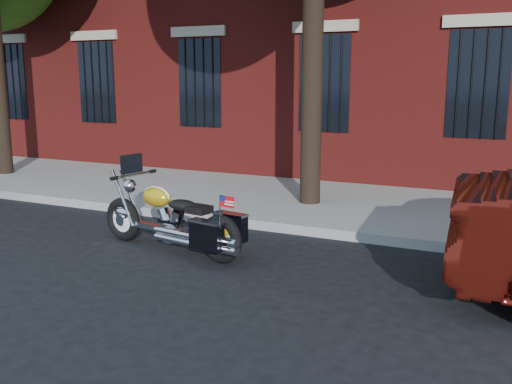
% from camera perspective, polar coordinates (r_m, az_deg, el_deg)
% --- Properties ---
extents(ground, '(120.00, 120.00, 0.00)m').
position_cam_1_polar(ground, '(7.87, -5.36, -5.88)').
color(ground, black).
rests_on(ground, ground).
extents(curb, '(40.00, 0.16, 0.15)m').
position_cam_1_polar(curb, '(9.02, -0.92, -3.09)').
color(curb, gray).
rests_on(curb, ground).
extents(sidewalk, '(40.00, 3.60, 0.15)m').
position_cam_1_polar(sidewalk, '(10.69, 3.52, -0.81)').
color(sidewalk, gray).
rests_on(sidewalk, ground).
extents(motorcycle, '(2.46, 0.98, 1.28)m').
position_cam_1_polar(motorcycle, '(7.70, -8.07, -2.99)').
color(motorcycle, black).
rests_on(motorcycle, ground).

